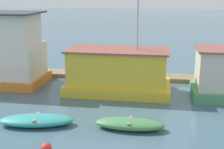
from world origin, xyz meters
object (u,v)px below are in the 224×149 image
object	(u,v)px
houseboat_yellow	(118,72)
mooring_post_far_left	(132,72)
buoy_red	(46,148)
dinghy_teal	(36,120)
dinghy_green	(130,124)
mooring_post_near_left	(126,70)

from	to	relation	value
houseboat_yellow	mooring_post_far_left	bearing A→B (deg)	73.55
mooring_post_far_left	buoy_red	distance (m)	11.62
dinghy_teal	dinghy_green	bearing A→B (deg)	3.72
dinghy_teal	buoy_red	bearing A→B (deg)	-60.26
houseboat_yellow	dinghy_green	distance (m)	6.10
mooring_post_far_left	mooring_post_near_left	distance (m)	0.52
houseboat_yellow	mooring_post_far_left	xyz separation A→B (m)	(0.74, 2.50, -0.67)
houseboat_yellow	dinghy_teal	world-z (taller)	houseboat_yellow
houseboat_yellow	mooring_post_near_left	xyz separation A→B (m)	(0.25, 2.50, -0.48)
mooring_post_far_left	buoy_red	bearing A→B (deg)	-102.71
mooring_post_near_left	houseboat_yellow	bearing A→B (deg)	-95.73
houseboat_yellow	buoy_red	bearing A→B (deg)	-101.63
dinghy_teal	mooring_post_near_left	distance (m)	9.37
mooring_post_far_left	mooring_post_near_left	size ratio (longest dim) A/B	0.80
houseboat_yellow	dinghy_teal	bearing A→B (deg)	-118.76
mooring_post_near_left	dinghy_green	bearing A→B (deg)	-81.84
mooring_post_far_left	mooring_post_near_left	world-z (taller)	mooring_post_near_left
dinghy_green	mooring_post_far_left	xyz separation A→B (m)	(-0.71, 8.31, 0.49)
mooring_post_far_left	buoy_red	size ratio (longest dim) A/B	3.09
dinghy_green	buoy_red	bearing A→B (deg)	-137.23
dinghy_green	buoy_red	world-z (taller)	dinghy_green
houseboat_yellow	dinghy_teal	distance (m)	7.08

